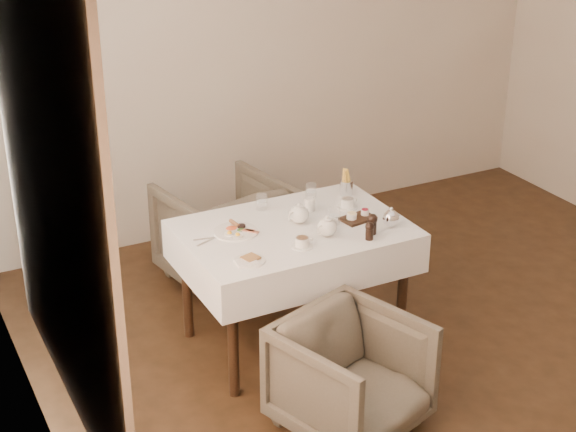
% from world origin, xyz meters
% --- Properties ---
extents(room, '(5.00, 5.00, 5.00)m').
position_xyz_m(room, '(-2.22, 0.00, 1.60)').
color(room, black).
rests_on(room, ground).
extents(table, '(1.28, 0.88, 0.75)m').
position_xyz_m(table, '(-0.73, 0.80, 0.64)').
color(table, black).
rests_on(table, ground).
extents(armchair_near, '(0.83, 0.84, 0.61)m').
position_xyz_m(armchair_near, '(-0.85, -0.06, 0.30)').
color(armchair_near, '#4F473A').
rests_on(armchair_near, ground).
extents(armchair_far, '(0.87, 0.89, 0.70)m').
position_xyz_m(armchair_far, '(-0.78, 1.69, 0.35)').
color(armchair_far, '#4F473A').
rests_on(armchair_far, ground).
extents(breakfast_plate, '(0.25, 0.25, 0.03)m').
position_xyz_m(breakfast_plate, '(-1.05, 0.90, 0.76)').
color(breakfast_plate, white).
rests_on(breakfast_plate, table).
extents(side_plate, '(0.17, 0.17, 0.02)m').
position_xyz_m(side_plate, '(-1.14, 0.53, 0.76)').
color(side_plate, white).
rests_on(side_plate, table).
extents(teapot_centre, '(0.19, 0.17, 0.13)m').
position_xyz_m(teapot_centre, '(-0.68, 0.84, 0.82)').
color(teapot_centre, white).
rests_on(teapot_centre, table).
extents(teapot_front, '(0.19, 0.17, 0.13)m').
position_xyz_m(teapot_front, '(-0.62, 0.62, 0.82)').
color(teapot_front, white).
rests_on(teapot_front, table).
extents(creamer, '(0.08, 0.08, 0.08)m').
position_xyz_m(creamer, '(-0.54, 0.97, 0.80)').
color(creamer, white).
rests_on(creamer, table).
extents(teacup_near, '(0.12, 0.12, 0.06)m').
position_xyz_m(teacup_near, '(-0.81, 0.56, 0.78)').
color(teacup_near, white).
rests_on(teacup_near, table).
extents(teacup_far, '(0.12, 0.12, 0.06)m').
position_xyz_m(teacup_far, '(-0.32, 0.90, 0.78)').
color(teacup_far, white).
rests_on(teacup_far, table).
extents(glass_left, '(0.08, 0.08, 0.09)m').
position_xyz_m(glass_left, '(-0.78, 1.12, 0.80)').
color(glass_left, silver).
rests_on(glass_left, table).
extents(glass_mid, '(0.09, 0.09, 0.10)m').
position_xyz_m(glass_mid, '(-0.50, 0.74, 0.80)').
color(glass_mid, silver).
rests_on(glass_mid, table).
extents(glass_right, '(0.09, 0.09, 0.09)m').
position_xyz_m(glass_right, '(-0.45, 1.13, 0.80)').
color(glass_right, silver).
rests_on(glass_right, table).
extents(condiment_board, '(0.21, 0.16, 0.05)m').
position_xyz_m(condiment_board, '(-0.35, 0.73, 0.77)').
color(condiment_board, black).
rests_on(condiment_board, table).
extents(pepper_mill_left, '(0.06, 0.06, 0.11)m').
position_xyz_m(pepper_mill_left, '(-0.43, 0.47, 0.81)').
color(pepper_mill_left, black).
rests_on(pepper_mill_left, table).
extents(pepper_mill_right, '(0.08, 0.08, 0.12)m').
position_xyz_m(pepper_mill_right, '(-0.38, 0.53, 0.82)').
color(pepper_mill_right, black).
rests_on(pepper_mill_right, table).
extents(silver_pot, '(0.13, 0.12, 0.12)m').
position_xyz_m(silver_pot, '(-0.23, 0.56, 0.82)').
color(silver_pot, white).
rests_on(silver_pot, table).
extents(fries_cup, '(0.08, 0.08, 0.17)m').
position_xyz_m(fries_cup, '(-0.23, 1.07, 0.83)').
color(fries_cup, silver).
rests_on(fries_cup, table).
extents(cutlery_fork, '(0.19, 0.05, 0.00)m').
position_xyz_m(cutlery_fork, '(-1.21, 0.89, 0.76)').
color(cutlery_fork, silver).
rests_on(cutlery_fork, table).
extents(cutlery_knife, '(0.16, 0.08, 0.00)m').
position_xyz_m(cutlery_knife, '(-1.24, 0.86, 0.76)').
color(cutlery_knife, silver).
rests_on(cutlery_knife, table).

